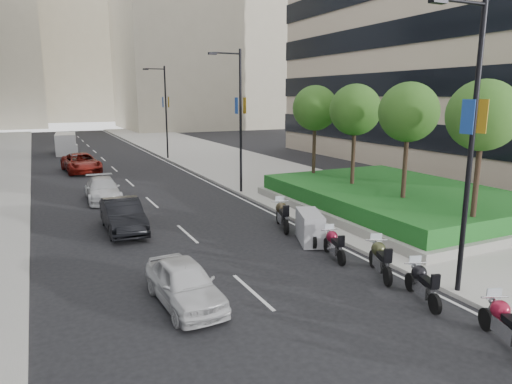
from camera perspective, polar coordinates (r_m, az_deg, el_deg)
ground at (r=12.78m, az=14.11°, el=-17.46°), size 160.00×160.00×0.00m
sidewalk_right at (r=42.20m, az=-2.63°, el=3.58°), size 10.00×100.00×0.15m
lane_edge at (r=40.45m, az=-9.56°, el=2.96°), size 0.12×100.00×0.01m
lane_centre at (r=39.35m, az=-16.85°, el=2.36°), size 0.12×100.00×0.01m
building_cream_right at (r=93.91m, az=-7.72°, el=19.05°), size 28.00×24.00×36.00m
building_cream_centre at (r=129.39m, az=-22.44°, el=16.75°), size 30.00×24.00×38.00m
planter at (r=25.97m, az=17.12°, el=-1.62°), size 10.00×14.00×0.40m
hedge at (r=25.84m, az=17.20°, el=-0.32°), size 9.40×13.40×0.80m
tree_0 at (r=20.15m, az=26.51°, el=8.51°), size 2.80×2.80×6.30m
tree_1 at (r=22.84m, az=18.53°, el=9.39°), size 2.80×2.80×6.30m
tree_2 at (r=25.86m, az=12.29°, el=9.96°), size 2.80×2.80×6.30m
tree_3 at (r=29.12m, az=7.40°, el=10.32°), size 2.80×2.80×6.30m
lamp_post_0 at (r=14.90m, az=25.06°, el=6.47°), size 2.34×0.45×9.00m
lamp_post_1 at (r=28.83m, az=-2.23°, el=9.68°), size 2.34×0.45×9.00m
lamp_post_2 at (r=45.90m, az=-11.39°, el=10.29°), size 2.34×0.45×9.00m
motorcycle_1 at (r=13.45m, az=28.65°, el=-14.25°), size 1.02×2.12×1.11m
motorcycle_2 at (r=15.08m, az=20.05°, el=-10.70°), size 0.93×2.10×1.08m
motorcycle_3 at (r=16.67m, az=15.25°, el=-8.05°), size 1.12×2.18×1.16m
motorcycle_4 at (r=18.01m, az=9.70°, el=-6.48°), size 0.78×2.07×1.05m
motorcycle_5 at (r=19.76m, az=6.72°, el=-4.41°), size 1.61×2.36×1.33m
motorcycle_6 at (r=21.66m, az=3.30°, el=-2.90°), size 1.02×2.40×1.23m
car_a at (r=14.16m, az=-8.95°, el=-11.18°), size 1.79×4.02×1.34m
car_b at (r=22.07m, az=-16.30°, el=-2.84°), size 1.64×4.58×1.50m
car_c at (r=28.94m, az=-18.60°, el=0.30°), size 2.07×4.73×1.35m
car_d at (r=40.42m, az=-21.00°, el=3.43°), size 3.05×5.79×1.55m
delivery_van at (r=53.78m, az=-22.64°, el=5.51°), size 2.42×5.42×2.21m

